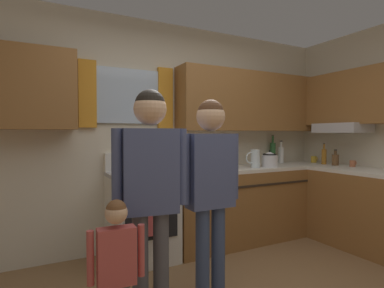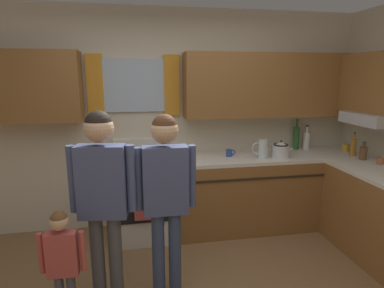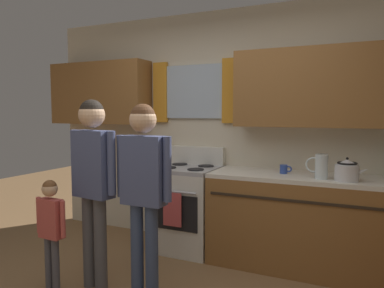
{
  "view_description": "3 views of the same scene",
  "coord_description": "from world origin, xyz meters",
  "px_view_note": "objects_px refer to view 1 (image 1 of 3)",
  "views": [
    {
      "loc": [
        -1.38,
        -1.52,
        1.31
      ],
      "look_at": [
        -0.07,
        1.0,
        1.21
      ],
      "focal_mm": 28.88,
      "sensor_mm": 36.0,
      "label": 1
    },
    {
      "loc": [
        -0.43,
        -1.95,
        1.84
      ],
      "look_at": [
        0.07,
        0.86,
        1.22
      ],
      "focal_mm": 29.8,
      "sensor_mm": 36.0,
      "label": 2
    },
    {
      "loc": [
        1.34,
        -2.02,
        1.49
      ],
      "look_at": [
        -0.09,
        1.04,
        1.2
      ],
      "focal_mm": 34.71,
      "sensor_mm": 36.0,
      "label": 3
    }
  ],
  "objects_px": {
    "stove_oven": "(142,215)",
    "adult_in_plaid": "(211,178)",
    "bottle_oil_amber": "(324,156)",
    "mug_cobalt_blue": "(224,164)",
    "bottle_squat_brown": "(335,159)",
    "bottle_wine_green": "(273,152)",
    "adult_holding_child": "(150,180)",
    "small_child": "(117,262)",
    "cup_terracotta": "(353,163)",
    "water_pitcher": "(255,158)",
    "stovetop_kettle": "(270,159)",
    "bottle_milk_white": "(281,154)",
    "mug_mustard_yellow": "(314,159)"
  },
  "relations": [
    {
      "from": "stove_oven",
      "to": "bottle_oil_amber",
      "type": "xyz_separation_m",
      "value": [
        2.48,
        -0.22,
        0.54
      ]
    },
    {
      "from": "stove_oven",
      "to": "bottle_oil_amber",
      "type": "height_order",
      "value": "bottle_oil_amber"
    },
    {
      "from": "mug_mustard_yellow",
      "to": "water_pitcher",
      "type": "distance_m",
      "value": 1.19
    },
    {
      "from": "stovetop_kettle",
      "to": "adult_holding_child",
      "type": "height_order",
      "value": "adult_holding_child"
    },
    {
      "from": "adult_in_plaid",
      "to": "water_pitcher",
      "type": "bearing_deg",
      "value": 39.32
    },
    {
      "from": "bottle_milk_white",
      "to": "adult_in_plaid",
      "type": "xyz_separation_m",
      "value": [
        -1.95,
        -1.33,
        -0.04
      ]
    },
    {
      "from": "bottle_milk_white",
      "to": "mug_cobalt_blue",
      "type": "xyz_separation_m",
      "value": [
        -1.08,
        -0.19,
        -0.08
      ]
    },
    {
      "from": "water_pitcher",
      "to": "adult_in_plaid",
      "type": "xyz_separation_m",
      "value": [
        -1.22,
        -1.0,
        -0.03
      ]
    },
    {
      "from": "stove_oven",
      "to": "adult_in_plaid",
      "type": "relative_size",
      "value": 0.71
    },
    {
      "from": "stove_oven",
      "to": "mug_cobalt_blue",
      "type": "relative_size",
      "value": 9.58
    },
    {
      "from": "bottle_milk_white",
      "to": "mug_mustard_yellow",
      "type": "relative_size",
      "value": 2.6
    },
    {
      "from": "adult_in_plaid",
      "to": "small_child",
      "type": "distance_m",
      "value": 0.88
    },
    {
      "from": "mug_mustard_yellow",
      "to": "water_pitcher",
      "type": "relative_size",
      "value": 0.55
    },
    {
      "from": "bottle_milk_white",
      "to": "stovetop_kettle",
      "type": "relative_size",
      "value": 1.14
    },
    {
      "from": "cup_terracotta",
      "to": "water_pitcher",
      "type": "bearing_deg",
      "value": 157.9
    },
    {
      "from": "adult_in_plaid",
      "to": "small_child",
      "type": "height_order",
      "value": "adult_in_plaid"
    },
    {
      "from": "small_child",
      "to": "bottle_squat_brown",
      "type": "bearing_deg",
      "value": 17.55
    },
    {
      "from": "bottle_oil_amber",
      "to": "adult_holding_child",
      "type": "xyz_separation_m",
      "value": [
        -2.79,
        -0.94,
        -0.0
      ]
    },
    {
      "from": "bottle_oil_amber",
      "to": "cup_terracotta",
      "type": "distance_m",
      "value": 0.39
    },
    {
      "from": "stove_oven",
      "to": "water_pitcher",
      "type": "distance_m",
      "value": 1.48
    },
    {
      "from": "stovetop_kettle",
      "to": "adult_holding_child",
      "type": "bearing_deg",
      "value": -152.21
    },
    {
      "from": "stove_oven",
      "to": "adult_holding_child",
      "type": "distance_m",
      "value": 1.31
    },
    {
      "from": "stove_oven",
      "to": "small_child",
      "type": "relative_size",
      "value": 1.17
    },
    {
      "from": "adult_holding_child",
      "to": "bottle_oil_amber",
      "type": "bearing_deg",
      "value": 18.53
    },
    {
      "from": "bottle_squat_brown",
      "to": "mug_cobalt_blue",
      "type": "height_order",
      "value": "bottle_squat_brown"
    },
    {
      "from": "bottle_milk_white",
      "to": "mug_mustard_yellow",
      "type": "distance_m",
      "value": 0.49
    },
    {
      "from": "adult_holding_child",
      "to": "stovetop_kettle",
      "type": "bearing_deg",
      "value": 27.79
    },
    {
      "from": "adult_holding_child",
      "to": "bottle_squat_brown",
      "type": "bearing_deg",
      "value": 15.29
    },
    {
      "from": "bottle_milk_white",
      "to": "water_pitcher",
      "type": "relative_size",
      "value": 1.42
    },
    {
      "from": "stove_oven",
      "to": "mug_mustard_yellow",
      "type": "relative_size",
      "value": 9.15
    },
    {
      "from": "bottle_squat_brown",
      "to": "bottle_milk_white",
      "type": "relative_size",
      "value": 0.65
    },
    {
      "from": "bottle_milk_white",
      "to": "water_pitcher",
      "type": "distance_m",
      "value": 0.81
    },
    {
      "from": "bottle_wine_green",
      "to": "mug_cobalt_blue",
      "type": "bearing_deg",
      "value": -167.27
    },
    {
      "from": "small_child",
      "to": "cup_terracotta",
      "type": "bearing_deg",
      "value": 13.7
    },
    {
      "from": "mug_cobalt_blue",
      "to": "bottle_wine_green",
      "type": "bearing_deg",
      "value": 12.73
    },
    {
      "from": "bottle_oil_amber",
      "to": "stovetop_kettle",
      "type": "height_order",
      "value": "bottle_oil_amber"
    },
    {
      "from": "adult_in_plaid",
      "to": "small_child",
      "type": "xyz_separation_m",
      "value": [
        -0.75,
        -0.23,
        -0.39
      ]
    },
    {
      "from": "stovetop_kettle",
      "to": "water_pitcher",
      "type": "relative_size",
      "value": 1.24
    },
    {
      "from": "water_pitcher",
      "to": "stove_oven",
      "type": "bearing_deg",
      "value": 174.56
    },
    {
      "from": "stovetop_kettle",
      "to": "adult_in_plaid",
      "type": "relative_size",
      "value": 0.18
    },
    {
      "from": "bottle_squat_brown",
      "to": "bottle_wine_green",
      "type": "relative_size",
      "value": 0.52
    },
    {
      "from": "bottle_milk_white",
      "to": "cup_terracotta",
      "type": "xyz_separation_m",
      "value": [
        0.42,
        -0.8,
        -0.08
      ]
    },
    {
      "from": "bottle_wine_green",
      "to": "mug_cobalt_blue",
      "type": "distance_m",
      "value": 0.99
    },
    {
      "from": "bottle_squat_brown",
      "to": "stovetop_kettle",
      "type": "distance_m",
      "value": 0.92
    },
    {
      "from": "stove_oven",
      "to": "bottle_milk_white",
      "type": "height_order",
      "value": "bottle_milk_white"
    },
    {
      "from": "bottle_oil_amber",
      "to": "mug_cobalt_blue",
      "type": "bearing_deg",
      "value": 170.88
    },
    {
      "from": "bottle_wine_green",
      "to": "mug_mustard_yellow",
      "type": "bearing_deg",
      "value": -20.33
    },
    {
      "from": "bottle_oil_amber",
      "to": "mug_cobalt_blue",
      "type": "height_order",
      "value": "bottle_oil_amber"
    },
    {
      "from": "bottle_squat_brown",
      "to": "mug_cobalt_blue",
      "type": "distance_m",
      "value": 1.51
    },
    {
      "from": "mug_cobalt_blue",
      "to": "adult_in_plaid",
      "type": "distance_m",
      "value": 1.43
    }
  ]
}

